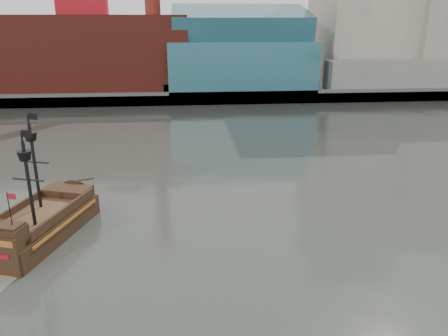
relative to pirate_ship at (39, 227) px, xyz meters
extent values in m
plane|color=#2D302A|center=(13.74, -7.65, -0.93)|extent=(400.00, 400.00, 0.00)
cube|color=slate|center=(13.74, 84.35, 0.07)|extent=(220.00, 60.00, 2.00)
cube|color=#4C4C49|center=(13.74, 54.85, 0.37)|extent=(220.00, 1.00, 2.60)
cube|color=maroon|center=(-8.26, 64.35, 8.57)|extent=(42.00, 18.00, 15.00)
cube|color=#295E6D|center=(23.74, 62.35, 6.07)|extent=(30.00, 16.00, 10.00)
cube|color=slate|center=(61.74, 58.35, 4.07)|extent=(40.00, 6.00, 6.00)
cube|color=#295E6D|center=(23.74, 62.35, 14.07)|extent=(28.00, 14.94, 8.78)
cube|color=black|center=(0.08, 0.23, -0.40)|extent=(7.47, 11.44, 2.30)
cube|color=#4B321B|center=(0.08, 0.23, 0.88)|extent=(6.72, 10.30, 0.26)
cube|color=black|center=(1.38, 4.27, 1.19)|extent=(4.22, 3.17, 0.88)
cylinder|color=black|center=(-0.19, 1.71, 4.45)|extent=(0.31, 0.31, 6.89)
cylinder|color=black|center=(0.34, -1.52, 4.19)|extent=(0.31, 0.31, 6.36)
cone|color=black|center=(-0.19, 1.71, 6.84)|extent=(1.22, 1.22, 0.62)
cone|color=black|center=(0.34, -1.52, 6.31)|extent=(1.22, 1.22, 0.62)
cube|color=black|center=(0.19, 1.59, 8.43)|extent=(0.76, 0.27, 0.49)
cube|color=black|center=(0.72, -1.65, 7.90)|extent=(0.76, 0.27, 0.49)
camera|label=1|loc=(11.48, -31.75, 15.35)|focal=35.00mm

